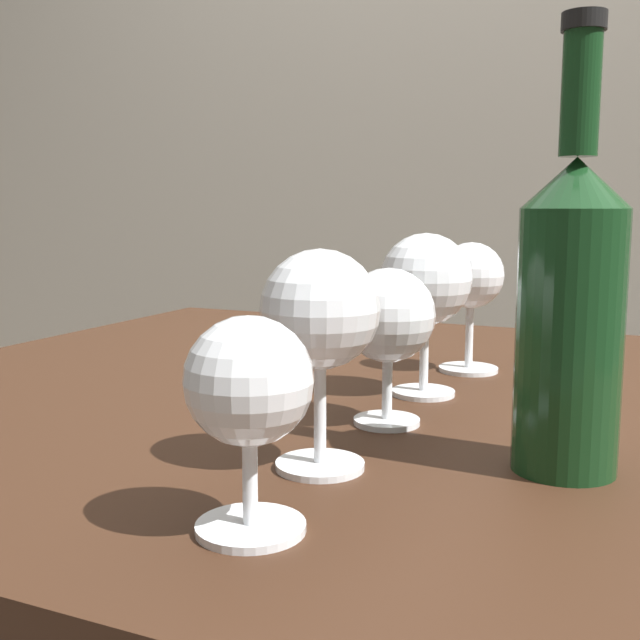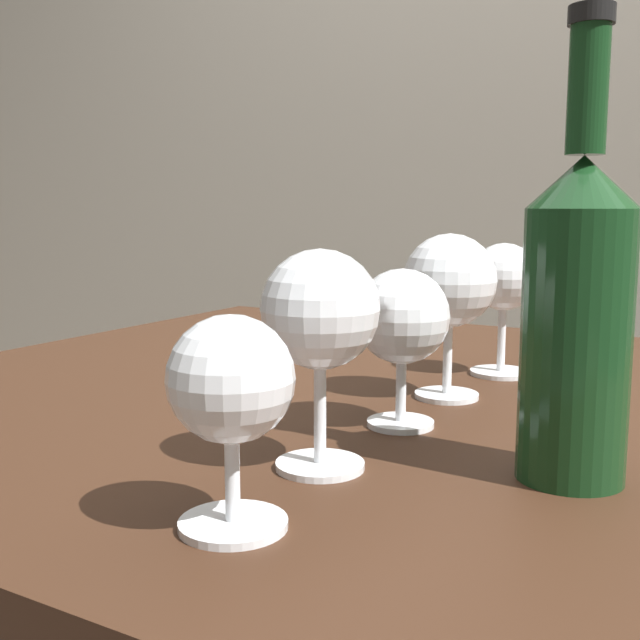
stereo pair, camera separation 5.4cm
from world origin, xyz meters
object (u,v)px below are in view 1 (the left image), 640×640
wine_glass_port (320,315)px  wine_glass_pinot (471,279)px  wine_glass_rose (388,320)px  wine_glass_white (425,283)px  wine_glass_chardonnay (249,388)px  wine_bottle (570,306)px

wine_glass_port → wine_glass_pinot: bearing=86.7°
wine_glass_port → wine_glass_rose: size_ratio=1.17×
wine_glass_port → wine_glass_white: size_ratio=0.98×
wine_glass_chardonnay → wine_glass_pinot: wine_glass_pinot is taller
wine_glass_port → wine_glass_white: wine_glass_white is taller
wine_glass_chardonnay → wine_bottle: (0.15, 0.18, 0.03)m
wine_glass_white → wine_glass_pinot: (0.02, 0.13, -0.01)m
wine_glass_chardonnay → wine_glass_white: wine_glass_white is taller
wine_glass_port → wine_glass_pinot: 0.37m
wine_glass_port → wine_glass_white: bearing=88.6°
wine_glass_chardonnay → wine_glass_rose: (-0.00, 0.25, 0.01)m
wine_glass_port → wine_glass_rose: bearing=87.2°
wine_glass_chardonnay → wine_glass_rose: wine_glass_rose is taller
wine_glass_port → wine_bottle: bearing=23.0°
wine_glass_chardonnay → wine_glass_white: size_ratio=0.79×
wine_glass_rose → wine_glass_white: size_ratio=0.84×
wine_glass_white → wine_glass_pinot: size_ratio=1.10×
wine_glass_rose → wine_glass_pinot: 0.25m
wine_glass_pinot → wine_bottle: (0.14, -0.31, 0.01)m
wine_glass_rose → wine_bottle: bearing=-21.3°
wine_glass_chardonnay → wine_glass_pinot: size_ratio=0.86×
wine_glass_port → wine_glass_pinot: wine_glass_port is taller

